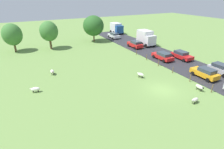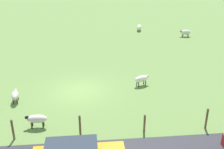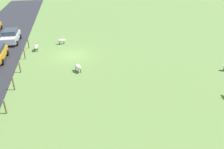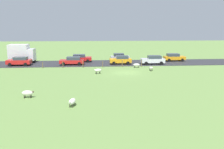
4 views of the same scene
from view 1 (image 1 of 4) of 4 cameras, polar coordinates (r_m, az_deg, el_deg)
name	(u,v)px [view 1 (image 1 of 4)]	position (r m, az deg, el deg)	size (l,w,h in m)	color
ground_plane	(163,90)	(25.25, 16.10, -4.80)	(160.00, 160.00, 0.00)	#6B8E47
road_strip	(210,76)	(32.41, 29.30, -0.34)	(8.00, 80.00, 0.06)	#2D2D33
sheep_0	(195,100)	(23.45, 25.38, -7.42)	(1.22, 0.58, 0.73)	beige
sheep_1	(52,72)	(30.17, -18.84, 0.92)	(0.58, 1.27, 0.80)	silver
sheep_2	(200,87)	(26.65, 26.59, -3.64)	(0.53, 1.28, 0.79)	silver
sheep_3	(141,74)	(27.83, 9.28, 0.01)	(0.84, 1.24, 0.79)	white
sheep_4	(35,89)	(25.60, -23.69, -4.36)	(1.32, 0.80, 0.75)	white
tree_0	(49,31)	(44.07, -19.84, 13.07)	(4.13, 4.13, 6.48)	brown
tree_1	(93,26)	(48.95, -6.05, 15.47)	(5.54, 5.54, 6.92)	brown
tree_2	(12,35)	(45.28, -29.71, 11.20)	(4.19, 4.19, 6.27)	brown
fence_post_0	(212,88)	(26.90, 29.77, -3.92)	(0.12, 0.12, 1.23)	brown
fence_post_1	(190,78)	(28.67, 24.12, -0.98)	(0.12, 0.12, 1.28)	brown
fence_post_2	(173,70)	(30.79, 19.16, 1.40)	(0.12, 0.12, 1.10)	brown
fence_post_3	(159,63)	(33.09, 14.90, 3.75)	(0.12, 0.12, 1.28)	brown
fence_post_4	(147,57)	(35.65, 11.18, 5.53)	(0.12, 0.12, 1.16)	brown
fence_post_5	(136,52)	(38.35, 7.95, 7.10)	(0.12, 0.12, 1.11)	brown
truck_0	(146,38)	(45.86, 10.93, 11.67)	(2.85, 4.92, 3.67)	white
truck_1	(116,28)	(59.28, 1.47, 14.86)	(2.79, 4.84, 3.33)	#1E4C99
car_1	(114,35)	(53.00, 0.66, 12.63)	(2.17, 4.48, 1.59)	silver
car_2	(205,73)	(30.85, 27.99, 0.53)	(2.02, 4.16, 1.61)	orange
car_3	(221,69)	(33.69, 31.87, 1.59)	(2.04, 3.87, 1.66)	#B7B7BC
car_4	(163,56)	(36.36, 16.21, 5.85)	(2.13, 4.55, 1.52)	red
car_6	(182,55)	(38.05, 21.71, 5.90)	(2.17, 4.37, 1.54)	red
car_7	(135,44)	(43.67, 7.56, 9.78)	(2.17, 4.33, 1.63)	red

